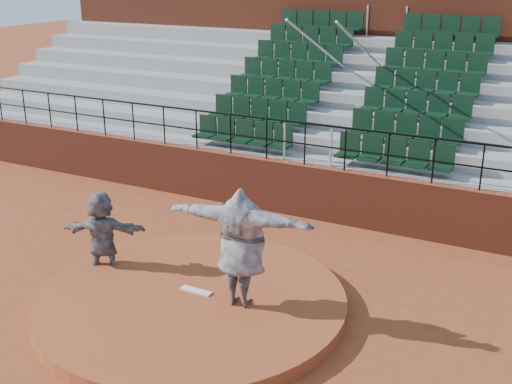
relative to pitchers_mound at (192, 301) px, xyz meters
The scene contains 9 objects.
ground 0.12m from the pitchers_mound, ahead, with size 90.00×90.00×0.00m, color brown.
pitchers_mound is the anchor object (origin of this frame).
pitching_rubber 0.21m from the pitchers_mound, 90.00° to the left, with size 0.60×0.15×0.03m, color white.
boundary_wall 5.03m from the pitchers_mound, 90.00° to the left, with size 24.00×0.30×1.30m, color maroon.
wall_railing 5.35m from the pitchers_mound, 90.00° to the left, with size 24.04×0.05×1.03m.
seating_deck 8.75m from the pitchers_mound, 90.00° to the left, with size 24.00×5.97×4.63m.
press_box_facade 13.06m from the pitchers_mound, 90.00° to the left, with size 24.00×3.00×7.10m, color maroon.
pitcher 1.51m from the pitchers_mound, 10.81° to the left, with size 2.60×0.71×2.12m, color black.
fielder 2.34m from the pitchers_mound, behind, with size 1.61×0.51×1.74m, color black.
Camera 1 is at (5.65, -8.44, 5.82)m, focal length 45.00 mm.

